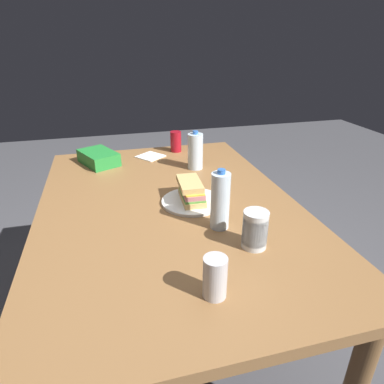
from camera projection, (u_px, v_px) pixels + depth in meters
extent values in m
plane|color=#4C4C51|center=(173.00, 336.00, 1.73)|extent=(8.00, 8.00, 0.00)
cube|color=olive|center=(169.00, 208.00, 1.41)|extent=(1.56, 1.06, 0.04)
cylinder|color=brown|center=(215.00, 203.00, 2.29)|extent=(0.07, 0.07, 0.74)
cylinder|color=brown|center=(79.00, 220.00, 2.08)|extent=(0.07, 0.07, 0.74)
cylinder|color=white|center=(192.00, 201.00, 1.41)|extent=(0.26, 0.26, 0.01)
cube|color=#DBB26B|center=(192.00, 198.00, 1.40)|extent=(0.18, 0.10, 0.02)
cube|color=#599E3F|center=(192.00, 194.00, 1.39)|extent=(0.17, 0.10, 0.01)
cube|color=#C6727A|center=(192.00, 191.00, 1.39)|extent=(0.16, 0.09, 0.02)
cube|color=yellow|center=(192.00, 188.00, 1.38)|extent=(0.15, 0.09, 0.01)
cube|color=#DBB26B|center=(190.00, 184.00, 1.38)|extent=(0.18, 0.10, 0.02)
cylinder|color=maroon|center=(176.00, 142.00, 2.00)|extent=(0.07, 0.07, 0.12)
cube|color=#268C38|center=(99.00, 158.00, 1.82)|extent=(0.27, 0.23, 0.07)
cylinder|color=silver|center=(220.00, 201.00, 1.19)|extent=(0.07, 0.07, 0.21)
cylinder|color=blue|center=(221.00, 171.00, 1.14)|extent=(0.03, 0.03, 0.02)
cylinder|color=silver|center=(255.00, 234.00, 1.10)|extent=(0.08, 0.08, 0.09)
cylinder|color=silver|center=(255.00, 229.00, 1.09)|extent=(0.08, 0.08, 0.09)
cylinder|color=silver|center=(255.00, 225.00, 1.08)|extent=(0.08, 0.08, 0.09)
cylinder|color=silver|center=(195.00, 151.00, 1.73)|extent=(0.08, 0.08, 0.19)
cylinder|color=blue|center=(195.00, 133.00, 1.69)|extent=(0.03, 0.03, 0.02)
cylinder|color=silver|center=(215.00, 277.00, 0.88)|extent=(0.07, 0.07, 0.12)
cube|color=white|center=(150.00, 156.00, 1.94)|extent=(0.18, 0.18, 0.01)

